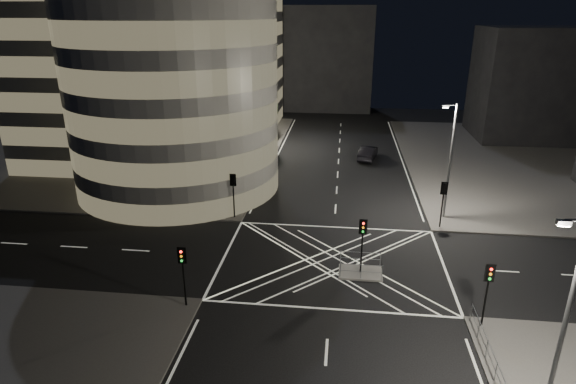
# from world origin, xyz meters

# --- Properties ---
(ground) EXTENTS (120.00, 120.00, 0.00)m
(ground) POSITION_xyz_m (0.00, 0.00, 0.00)
(ground) COLOR black
(ground) RESTS_ON ground
(sidewalk_far_left) EXTENTS (42.00, 42.00, 0.15)m
(sidewalk_far_left) POSITION_xyz_m (-29.00, 27.00, 0.07)
(sidewalk_far_left) COLOR #514F4C
(sidewalk_far_left) RESTS_ON ground
(central_island) EXTENTS (3.00, 2.00, 0.15)m
(central_island) POSITION_xyz_m (2.00, -1.50, 0.07)
(central_island) COLOR slate
(central_island) RESTS_ON ground
(office_tower_curved) EXTENTS (30.00, 29.00, 27.20)m
(office_tower_curved) POSITION_xyz_m (-20.74, 18.74, 12.65)
(office_tower_curved) COLOR gray
(office_tower_curved) RESTS_ON sidewalk_far_left
(office_block_rear) EXTENTS (24.00, 16.00, 22.00)m
(office_block_rear) POSITION_xyz_m (-22.00, 42.00, 11.15)
(office_block_rear) COLOR gray
(office_block_rear) RESTS_ON sidewalk_far_left
(building_right_far) EXTENTS (14.00, 12.00, 15.00)m
(building_right_far) POSITION_xyz_m (26.00, 40.00, 7.65)
(building_right_far) COLOR black
(building_right_far) RESTS_ON sidewalk_far_right
(building_far_end) EXTENTS (18.00, 8.00, 18.00)m
(building_far_end) POSITION_xyz_m (-4.00, 58.00, 9.00)
(building_far_end) COLOR black
(building_far_end) RESTS_ON ground
(tree_a) EXTENTS (4.07, 4.07, 6.73)m
(tree_a) POSITION_xyz_m (-10.50, 9.00, 4.53)
(tree_a) COLOR black
(tree_a) RESTS_ON sidewalk_far_left
(tree_b) EXTENTS (4.37, 4.37, 7.09)m
(tree_b) POSITION_xyz_m (-10.50, 15.00, 4.71)
(tree_b) COLOR black
(tree_b) RESTS_ON sidewalk_far_left
(tree_c) EXTENTS (4.53, 4.53, 6.76)m
(tree_c) POSITION_xyz_m (-10.50, 21.00, 4.30)
(tree_c) COLOR black
(tree_c) RESTS_ON sidewalk_far_left
(tree_d) EXTENTS (5.50, 5.50, 7.98)m
(tree_d) POSITION_xyz_m (-10.50, 27.00, 4.97)
(tree_d) COLOR black
(tree_d) RESTS_ON sidewalk_far_left
(tree_e) EXTENTS (4.11, 4.11, 6.81)m
(tree_e) POSITION_xyz_m (-10.50, 33.00, 4.59)
(tree_e) COLOR black
(tree_e) RESTS_ON sidewalk_far_left
(traffic_signal_fl) EXTENTS (0.55, 0.22, 4.00)m
(traffic_signal_fl) POSITION_xyz_m (-8.80, 6.80, 2.91)
(traffic_signal_fl) COLOR black
(traffic_signal_fl) RESTS_ON sidewalk_far_left
(traffic_signal_nl) EXTENTS (0.55, 0.22, 4.00)m
(traffic_signal_nl) POSITION_xyz_m (-8.80, -6.80, 2.91)
(traffic_signal_nl) COLOR black
(traffic_signal_nl) RESTS_ON sidewalk_near_left
(traffic_signal_fr) EXTENTS (0.55, 0.22, 4.00)m
(traffic_signal_fr) POSITION_xyz_m (8.80, 6.80, 2.91)
(traffic_signal_fr) COLOR black
(traffic_signal_fr) RESTS_ON sidewalk_far_right
(traffic_signal_nr) EXTENTS (0.55, 0.22, 4.00)m
(traffic_signal_nr) POSITION_xyz_m (8.80, -6.80, 2.91)
(traffic_signal_nr) COLOR black
(traffic_signal_nr) RESTS_ON sidewalk_near_right
(traffic_signal_island) EXTENTS (0.55, 0.22, 4.00)m
(traffic_signal_island) POSITION_xyz_m (2.00, -1.50, 2.91)
(traffic_signal_island) COLOR black
(traffic_signal_island) RESTS_ON central_island
(street_lamp_left_near) EXTENTS (1.25, 0.25, 10.00)m
(street_lamp_left_near) POSITION_xyz_m (-9.44, 12.00, 5.54)
(street_lamp_left_near) COLOR slate
(street_lamp_left_near) RESTS_ON sidewalk_far_left
(street_lamp_left_far) EXTENTS (1.25, 0.25, 10.00)m
(street_lamp_left_far) POSITION_xyz_m (-9.44, 30.00, 5.54)
(street_lamp_left_far) COLOR slate
(street_lamp_left_far) RESTS_ON sidewalk_far_left
(street_lamp_right_far) EXTENTS (1.25, 0.25, 10.00)m
(street_lamp_right_far) POSITION_xyz_m (9.44, 9.00, 5.54)
(street_lamp_right_far) COLOR slate
(street_lamp_right_far) RESTS_ON sidewalk_far_right
(street_lamp_right_near) EXTENTS (1.25, 0.25, 10.00)m
(street_lamp_right_near) POSITION_xyz_m (9.44, -14.00, 5.54)
(street_lamp_right_near) COLOR slate
(street_lamp_right_near) RESTS_ON sidewalk_near_right
(railing_near_right) EXTENTS (0.06, 11.70, 1.10)m
(railing_near_right) POSITION_xyz_m (8.30, -12.15, 0.70)
(railing_near_right) COLOR slate
(railing_near_right) RESTS_ON sidewalk_near_right
(railing_island_south) EXTENTS (2.80, 0.06, 1.10)m
(railing_island_south) POSITION_xyz_m (2.00, -2.40, 0.70)
(railing_island_south) COLOR slate
(railing_island_south) RESTS_ON central_island
(railing_island_north) EXTENTS (2.80, 0.06, 1.10)m
(railing_island_north) POSITION_xyz_m (2.00, -0.60, 0.70)
(railing_island_north) COLOR slate
(railing_island_north) RESTS_ON central_island
(sedan) EXTENTS (2.74, 5.36, 1.68)m
(sedan) POSITION_xyz_m (3.53, 26.32, 0.84)
(sedan) COLOR black
(sedan) RESTS_ON ground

